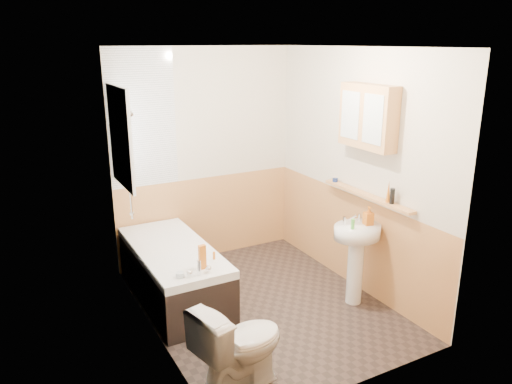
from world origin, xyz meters
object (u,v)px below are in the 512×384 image
medicine_cabinet (368,117)px  pine_shelf (367,195)px  toilet (240,346)px  bathtub (174,272)px  sink (356,248)px

medicine_cabinet → pine_shelf: bearing=-44.2°
toilet → pine_shelf: (1.80, 0.75, 0.71)m
pine_shelf → toilet: bearing=-157.5°
bathtub → pine_shelf: (1.77, -0.82, 0.78)m
pine_shelf → bathtub: bearing=155.3°
toilet → sink: sink is taller
toilet → bathtub: bearing=-14.7°
sink → medicine_cabinet: size_ratio=1.39×
sink → toilet: bearing=-161.1°
toilet → medicine_cabinet: 2.45m
toilet → sink: bearing=-82.4°
medicine_cabinet → bathtub: bearing=155.6°
pine_shelf → medicine_cabinet: bearing=135.8°
medicine_cabinet → sink: bearing=-138.2°
pine_shelf → medicine_cabinet: size_ratio=1.84×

